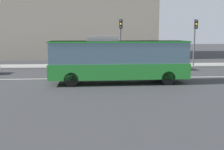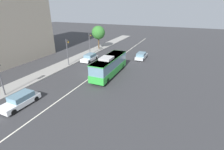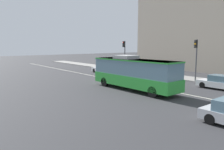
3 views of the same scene
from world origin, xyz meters
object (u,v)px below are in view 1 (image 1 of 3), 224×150
Objects in this scene: traffic_light_mid_block at (195,34)px; traffic_light_far_corner at (121,34)px; sedan_white at (165,63)px; transit_bus at (118,59)px.

traffic_light_mid_block and traffic_light_far_corner have the same top height.
sedan_white is at bearing 62.00° from traffic_light_far_corner.
traffic_light_mid_block is at bearing 88.23° from traffic_light_far_corner.
transit_bus is 2.23× the size of sedan_white.
traffic_light_mid_block is (9.29, 9.26, 1.75)m from transit_bus.
sedan_white is at bearing 51.75° from transit_bus.
traffic_light_far_corner is at bearing -91.52° from traffic_light_mid_block.
traffic_light_far_corner is (-4.26, 2.13, 2.84)m from sedan_white.
transit_bus is at bearing -8.63° from traffic_light_far_corner.
traffic_light_far_corner is (-8.11, 0.05, 0.00)m from traffic_light_mid_block.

